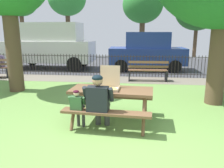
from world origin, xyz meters
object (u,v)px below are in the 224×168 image
(pizza_slice_on_table, at_px, (90,89))
(far_tree_left, at_px, (20,1))
(far_tree_midright, at_px, (198,10))
(parked_car_far_left, at_px, (50,45))
(park_bench_center, at_px, (148,71))
(far_tree_center, at_px, (143,5))
(pizza_box_open, at_px, (109,85))
(child_at_table, at_px, (78,106))
(parked_car_left, at_px, (147,51))
(adult_at_table, at_px, (99,100))
(picnic_table_foreground, at_px, (111,97))

(pizza_slice_on_table, distance_m, far_tree_left, 17.30)
(pizza_slice_on_table, bearing_deg, far_tree_midright, 68.68)
(parked_car_far_left, bearing_deg, park_bench_center, -28.00)
(pizza_slice_on_table, height_order, far_tree_center, far_tree_center)
(park_bench_center, height_order, parked_car_far_left, parked_car_far_left)
(pizza_box_open, bearing_deg, far_tree_center, 86.24)
(park_bench_center, bearing_deg, child_at_table, -108.14)
(pizza_slice_on_table, height_order, parked_car_left, parked_car_left)
(pizza_box_open, bearing_deg, parked_car_left, 81.34)
(far_tree_left, height_order, far_tree_center, far_tree_left)
(child_at_table, distance_m, parked_car_far_left, 8.56)
(pizza_slice_on_table, relative_size, child_at_table, 0.28)
(adult_at_table, bearing_deg, far_tree_midright, 70.11)
(parked_car_far_left, relative_size, far_tree_midright, 0.91)
(parked_car_far_left, relative_size, parked_car_left, 1.20)
(park_bench_center, distance_m, parked_car_far_left, 5.94)
(pizza_slice_on_table, distance_m, park_bench_center, 4.81)
(park_bench_center, bearing_deg, adult_at_table, -103.46)
(parked_car_far_left, relative_size, far_tree_center, 0.85)
(park_bench_center, height_order, far_tree_midright, far_tree_midright)
(park_bench_center, xyz_separation_m, far_tree_midright, (4.15, 9.79, 3.21))
(pizza_box_open, relative_size, pizza_slice_on_table, 2.03)
(child_at_table, bearing_deg, adult_at_table, -0.76)
(adult_at_table, height_order, far_tree_left, far_tree_left)
(parked_car_left, xyz_separation_m, far_tree_left, (-10.41, 7.03, 3.50))
(adult_at_table, bearing_deg, parked_car_far_left, 117.27)
(pizza_box_open, height_order, child_at_table, pizza_box_open)
(pizza_box_open, xyz_separation_m, far_tree_midright, (5.20, 14.30, 2.76))
(adult_at_table, xyz_separation_m, park_bench_center, (1.20, 4.99, -0.24))
(far_tree_center, bearing_deg, far_tree_left, 180.00)
(park_bench_center, distance_m, far_tree_left, 14.82)
(park_bench_center, xyz_separation_m, parked_car_far_left, (-5.19, 2.76, 0.89))
(far_tree_left, bearing_deg, far_tree_center, 0.00)
(park_bench_center, distance_m, far_tree_midright, 11.11)
(pizza_box_open, distance_m, parked_car_far_left, 8.38)
(parked_car_left, bearing_deg, far_tree_midright, 59.80)
(parked_car_left, distance_m, far_tree_center, 7.66)
(picnic_table_foreground, bearing_deg, park_bench_center, 77.54)
(far_tree_midright, bearing_deg, parked_car_far_left, -143.04)
(child_at_table, height_order, parked_car_left, parked_car_left)
(pizza_slice_on_table, bearing_deg, parked_car_far_left, 117.00)
(pizza_box_open, bearing_deg, pizza_slice_on_table, -170.64)
(picnic_table_foreground, xyz_separation_m, adult_at_table, (-0.20, -0.49, 0.06))
(park_bench_center, bearing_deg, picnic_table_foreground, -102.46)
(picnic_table_foreground, height_order, pizza_box_open, pizza_box_open)
(parked_car_far_left, height_order, parked_car_left, parked_car_far_left)
(adult_at_table, distance_m, park_bench_center, 5.14)
(picnic_table_foreground, height_order, parked_car_far_left, parked_car_far_left)
(pizza_slice_on_table, relative_size, far_tree_midright, 0.05)
(far_tree_center, bearing_deg, pizza_slice_on_table, -95.35)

